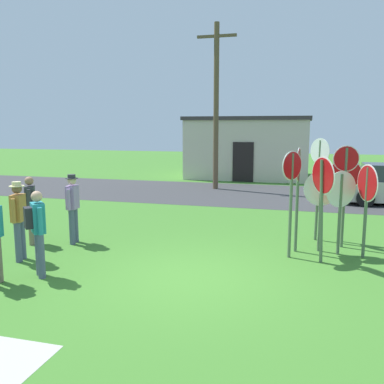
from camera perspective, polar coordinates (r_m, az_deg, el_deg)
name	(u,v)px	position (r m, az deg, el deg)	size (l,w,h in m)	color
ground_plane	(189,278)	(8.24, -0.35, -11.67)	(80.00, 80.00, 0.00)	#3D7528
street_asphalt	(255,194)	(18.24, 8.60, -0.33)	(60.00, 6.40, 0.01)	#38383A
building_background	(250,147)	(24.73, 7.87, 6.10)	(6.87, 5.22, 3.45)	beige
utility_pole	(216,104)	(19.57, 3.31, 11.91)	(1.80, 0.24, 7.50)	brown
stop_sign_leaning_right	(345,181)	(10.56, 20.14, 1.46)	(0.61, 0.16, 2.46)	#51664C
stop_sign_nearest	(321,197)	(10.10, 17.16, -0.66)	(0.79, 0.23, 1.90)	#51664C
stop_sign_low_front	(345,185)	(11.09, 20.12, 0.94)	(0.80, 0.07, 2.14)	#51664C
stop_sign_rear_left	(367,194)	(9.91, 22.71, -0.28)	(0.33, 0.77, 2.09)	#51664C
stop_sign_leaning_left	(319,173)	(11.04, 16.91, 2.50)	(0.46, 0.49, 2.62)	#51664C
stop_sign_tallest	(298,181)	(9.86, 14.26, 1.48)	(0.08, 0.77, 2.43)	#51664C
stop_sign_far_back	(340,198)	(9.94, 19.59, -0.81)	(0.67, 0.50, 1.92)	#51664C
stop_sign_center_cluster	(322,190)	(9.19, 17.34, 0.22)	(0.47, 0.71, 2.29)	#51664C
stop_sign_rear_right	(291,187)	(9.37, 13.40, 0.65)	(0.39, 0.53, 2.38)	#51664C
person_in_dark_shirt	(19,216)	(9.76, -22.57, -3.08)	(0.31, 0.55, 1.74)	#4C5670
person_near_signs	(31,206)	(11.05, -21.15, -1.84)	(0.37, 0.50, 1.69)	#7A6B56
person_in_blue	(37,228)	(8.57, -20.35, -4.57)	(0.48, 0.48, 1.69)	#4C5670
person_in_teal	(73,205)	(10.78, -15.95, -1.66)	(0.32, 0.56, 1.74)	#4C5670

